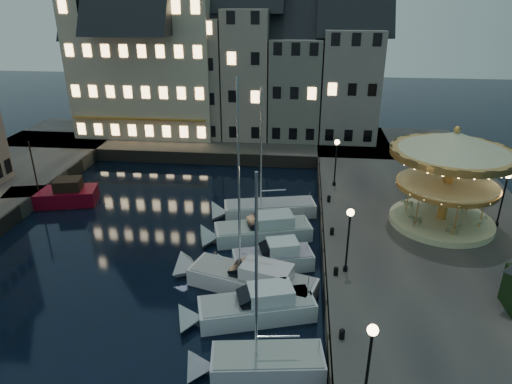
# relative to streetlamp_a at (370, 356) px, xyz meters

# --- Properties ---
(ground) EXTENTS (160.00, 160.00, 0.00)m
(ground) POSITION_rel_streetlamp_a_xyz_m (-7.20, 9.00, -4.02)
(ground) COLOR black
(ground) RESTS_ON ground
(quay_east) EXTENTS (16.00, 56.00, 1.30)m
(quay_east) POSITION_rel_streetlamp_a_xyz_m (6.80, 15.00, -3.37)
(quay_east) COLOR #474442
(quay_east) RESTS_ON ground
(quay_north) EXTENTS (44.00, 12.00, 1.30)m
(quay_north) POSITION_rel_streetlamp_a_xyz_m (-15.20, 37.00, -3.37)
(quay_north) COLOR #474442
(quay_north) RESTS_ON ground
(quaywall_e) EXTENTS (0.15, 44.00, 1.30)m
(quaywall_e) POSITION_rel_streetlamp_a_xyz_m (-1.20, 15.00, -3.37)
(quaywall_e) COLOR #47423A
(quaywall_e) RESTS_ON ground
(quaywall_n) EXTENTS (48.00, 0.15, 1.30)m
(quaywall_n) POSITION_rel_streetlamp_a_xyz_m (-13.20, 31.00, -3.37)
(quaywall_n) COLOR #47423A
(quaywall_n) RESTS_ON ground
(streetlamp_a) EXTENTS (0.44, 0.44, 4.17)m
(streetlamp_a) POSITION_rel_streetlamp_a_xyz_m (0.00, 0.00, 0.00)
(streetlamp_a) COLOR black
(streetlamp_a) RESTS_ON quay_east
(streetlamp_b) EXTENTS (0.44, 0.44, 4.17)m
(streetlamp_b) POSITION_rel_streetlamp_a_xyz_m (0.00, 10.00, 0.00)
(streetlamp_b) COLOR black
(streetlamp_b) RESTS_ON quay_east
(streetlamp_c) EXTENTS (0.44, 0.44, 4.17)m
(streetlamp_c) POSITION_rel_streetlamp_a_xyz_m (0.00, 23.50, 0.00)
(streetlamp_c) COLOR black
(streetlamp_c) RESTS_ON quay_east
(streetlamp_d) EXTENTS (0.44, 0.44, 4.17)m
(streetlamp_d) POSITION_rel_streetlamp_a_xyz_m (11.30, 17.00, 0.00)
(streetlamp_d) COLOR black
(streetlamp_d) RESTS_ON quay_east
(bollard_a) EXTENTS (0.30, 0.30, 0.57)m
(bollard_a) POSITION_rel_streetlamp_a_xyz_m (-0.60, 4.00, -2.41)
(bollard_a) COLOR black
(bollard_a) RESTS_ON quay_east
(bollard_b) EXTENTS (0.30, 0.30, 0.57)m
(bollard_b) POSITION_rel_streetlamp_a_xyz_m (-0.60, 9.50, -2.41)
(bollard_b) COLOR black
(bollard_b) RESTS_ON quay_east
(bollard_c) EXTENTS (0.30, 0.30, 0.57)m
(bollard_c) POSITION_rel_streetlamp_a_xyz_m (-0.60, 14.50, -2.41)
(bollard_c) COLOR black
(bollard_c) RESTS_ON quay_east
(bollard_d) EXTENTS (0.30, 0.30, 0.57)m
(bollard_d) POSITION_rel_streetlamp_a_xyz_m (-0.60, 20.00, -2.41)
(bollard_d) COLOR black
(bollard_d) RESTS_ON quay_east
(townhouse_na) EXTENTS (5.50, 8.00, 12.80)m
(townhouse_na) POSITION_rel_streetlamp_a_xyz_m (-26.70, 39.00, 3.76)
(townhouse_na) COLOR gray
(townhouse_na) RESTS_ON quay_north
(townhouse_nb) EXTENTS (6.16, 8.00, 13.80)m
(townhouse_nb) POSITION_rel_streetlamp_a_xyz_m (-21.25, 39.00, 4.26)
(townhouse_nb) COLOR slate
(townhouse_nb) RESTS_ON quay_north
(townhouse_nc) EXTENTS (6.82, 8.00, 14.80)m
(townhouse_nc) POSITION_rel_streetlamp_a_xyz_m (-15.20, 39.00, 4.76)
(townhouse_nc) COLOR gray
(townhouse_nc) RESTS_ON quay_north
(townhouse_nd) EXTENTS (5.50, 8.00, 15.80)m
(townhouse_nd) POSITION_rel_streetlamp_a_xyz_m (-9.45, 39.00, 5.26)
(townhouse_nd) COLOR gray
(townhouse_nd) RESTS_ON quay_north
(townhouse_ne) EXTENTS (6.16, 8.00, 12.80)m
(townhouse_ne) POSITION_rel_streetlamp_a_xyz_m (-4.00, 39.00, 3.76)
(townhouse_ne) COLOR slate
(townhouse_ne) RESTS_ON quay_north
(townhouse_nf) EXTENTS (6.82, 8.00, 13.80)m
(townhouse_nf) POSITION_rel_streetlamp_a_xyz_m (2.05, 39.00, 4.26)
(townhouse_nf) COLOR gray
(townhouse_nf) RESTS_ON quay_north
(hotel_corner) EXTENTS (17.60, 9.00, 16.80)m
(hotel_corner) POSITION_rel_streetlamp_a_xyz_m (-21.20, 39.00, 5.76)
(hotel_corner) COLOR #C2B29B
(hotel_corner) RESTS_ON quay_north
(motorboat_a) EXTENTS (6.50, 2.81, 10.69)m
(motorboat_a) POSITION_rel_streetlamp_a_xyz_m (-4.69, 2.64, -3.48)
(motorboat_a) COLOR silver
(motorboat_a) RESTS_ON ground
(motorboat_b) EXTENTS (7.53, 4.07, 2.15)m
(motorboat_b) POSITION_rel_streetlamp_a_xyz_m (-5.46, 6.61, -3.38)
(motorboat_b) COLOR silver
(motorboat_b) RESTS_ON ground
(motorboat_c) EXTENTS (8.91, 4.65, 11.90)m
(motorboat_c) POSITION_rel_streetlamp_a_xyz_m (-6.01, 9.43, -3.34)
(motorboat_c) COLOR silver
(motorboat_c) RESTS_ON ground
(motorboat_d) EXTENTS (6.32, 3.51, 2.15)m
(motorboat_d) POSITION_rel_streetlamp_a_xyz_m (-4.94, 11.80, -3.38)
(motorboat_d) COLOR silver
(motorboat_d) RESTS_ON ground
(motorboat_e) EXTENTS (8.10, 4.34, 2.15)m
(motorboat_e) POSITION_rel_streetlamp_a_xyz_m (-5.94, 15.61, -3.37)
(motorboat_e) COLOR silver
(motorboat_e) RESTS_ON ground
(motorboat_f) EXTENTS (8.45, 3.82, 11.19)m
(motorboat_f) POSITION_rel_streetlamp_a_xyz_m (-5.92, 19.56, -3.49)
(motorboat_f) COLOR silver
(motorboat_f) RESTS_ON ground
(red_fishing_boat) EXTENTS (7.78, 4.19, 5.92)m
(red_fishing_boat) POSITION_rel_streetlamp_a_xyz_m (-24.03, 19.89, -3.32)
(red_fishing_boat) COLOR maroon
(red_fishing_boat) RESTS_ON ground
(carousel) EXTENTS (8.38, 8.38, 7.34)m
(carousel) POSITION_rel_streetlamp_a_xyz_m (7.39, 17.02, 2.12)
(carousel) COLOR beige
(carousel) RESTS_ON quay_east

